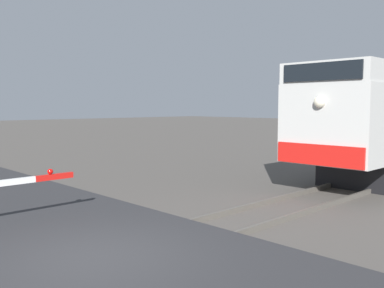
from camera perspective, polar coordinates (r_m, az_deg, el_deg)
ground_plane at (r=8.20m, az=-12.93°, el=-15.68°), size 160.00×160.00×0.00m
rail_track_left at (r=8.77m, az=-15.44°, el=-13.84°), size 0.08×80.00×0.15m
rail_track_right at (r=7.61m, az=-10.02°, el=-16.71°), size 0.08×80.00×0.15m
road_surface at (r=8.18m, az=-12.94°, el=-15.17°), size 36.00×6.10×0.16m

